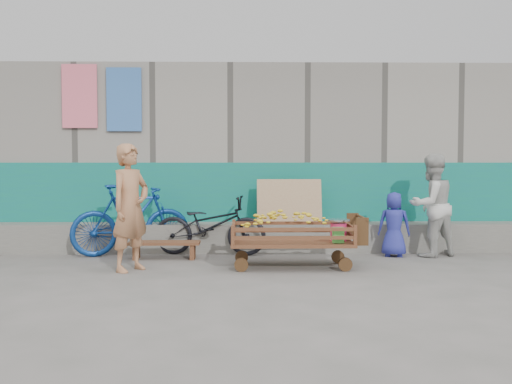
{
  "coord_description": "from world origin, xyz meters",
  "views": [
    {
      "loc": [
        -0.38,
        -6.55,
        1.41
      ],
      "look_at": [
        -0.24,
        1.2,
        1.0
      ],
      "focal_mm": 40.0,
      "sensor_mm": 36.0,
      "label": 1
    }
  ],
  "objects_px": {
    "child": "(394,224)",
    "bench": "(165,246)",
    "woman": "(432,205)",
    "banana_cart": "(289,230)",
    "bicycle_blue": "(131,220)",
    "vendor_man": "(130,207)",
    "bicycle_dark": "(210,225)"
  },
  "relations": [
    {
      "from": "child",
      "to": "bicycle_blue",
      "type": "distance_m",
      "value": 3.95
    },
    {
      "from": "bench",
      "to": "bicycle_blue",
      "type": "xyz_separation_m",
      "value": [
        -0.55,
        0.36,
        0.35
      ]
    },
    {
      "from": "banana_cart",
      "to": "vendor_man",
      "type": "bearing_deg",
      "value": -174.61
    },
    {
      "from": "bicycle_blue",
      "to": "banana_cart",
      "type": "bearing_deg",
      "value": -134.54
    },
    {
      "from": "bench",
      "to": "vendor_man",
      "type": "bearing_deg",
      "value": -109.07
    },
    {
      "from": "bench",
      "to": "vendor_man",
      "type": "distance_m",
      "value": 1.14
    },
    {
      "from": "bicycle_blue",
      "to": "child",
      "type": "bearing_deg",
      "value": -113.05
    },
    {
      "from": "vendor_man",
      "to": "child",
      "type": "xyz_separation_m",
      "value": [
        3.7,
        1.04,
        -0.34
      ]
    },
    {
      "from": "woman",
      "to": "child",
      "type": "xyz_separation_m",
      "value": [
        -0.56,
        -0.01,
        -0.28
      ]
    },
    {
      "from": "bench",
      "to": "woman",
      "type": "bearing_deg",
      "value": 2.36
    },
    {
      "from": "child",
      "to": "vendor_man",
      "type": "bearing_deg",
      "value": 28.61
    },
    {
      "from": "vendor_man",
      "to": "child",
      "type": "bearing_deg",
      "value": -39.97
    },
    {
      "from": "bench",
      "to": "woman",
      "type": "xyz_separation_m",
      "value": [
        3.95,
        0.16,
        0.58
      ]
    },
    {
      "from": "bicycle_blue",
      "to": "bicycle_dark",
      "type": "bearing_deg",
      "value": -110.04
    },
    {
      "from": "vendor_man",
      "to": "bicycle_blue",
      "type": "relative_size",
      "value": 0.92
    },
    {
      "from": "bicycle_blue",
      "to": "bench",
      "type": "bearing_deg",
      "value": -143.0
    },
    {
      "from": "bench",
      "to": "vendor_man",
      "type": "height_order",
      "value": "vendor_man"
    },
    {
      "from": "banana_cart",
      "to": "child",
      "type": "height_order",
      "value": "child"
    },
    {
      "from": "vendor_man",
      "to": "woman",
      "type": "relative_size",
      "value": 1.07
    },
    {
      "from": "woman",
      "to": "child",
      "type": "height_order",
      "value": "woman"
    },
    {
      "from": "woman",
      "to": "bicycle_blue",
      "type": "height_order",
      "value": "woman"
    },
    {
      "from": "banana_cart",
      "to": "bicycle_blue",
      "type": "distance_m",
      "value": 2.55
    },
    {
      "from": "banana_cart",
      "to": "bench",
      "type": "distance_m",
      "value": 1.92
    },
    {
      "from": "vendor_man",
      "to": "bicycle_dark",
      "type": "relative_size",
      "value": 0.97
    },
    {
      "from": "banana_cart",
      "to": "bicycle_blue",
      "type": "height_order",
      "value": "bicycle_blue"
    },
    {
      "from": "bicycle_blue",
      "to": "woman",
      "type": "bearing_deg",
      "value": -112.52
    },
    {
      "from": "banana_cart",
      "to": "bicycle_dark",
      "type": "xyz_separation_m",
      "value": [
        -1.13,
        1.06,
        -0.06
      ]
    },
    {
      "from": "banana_cart",
      "to": "woman",
      "type": "xyz_separation_m",
      "value": [
        2.19,
        0.86,
        0.26
      ]
    },
    {
      "from": "bicycle_dark",
      "to": "banana_cart",
      "type": "bearing_deg",
      "value": -126.57
    },
    {
      "from": "bicycle_dark",
      "to": "child",
      "type": "bearing_deg",
      "value": -87.71
    },
    {
      "from": "child",
      "to": "banana_cart",
      "type": "bearing_deg",
      "value": 40.4
    },
    {
      "from": "child",
      "to": "bench",
      "type": "bearing_deg",
      "value": 15.39
    }
  ]
}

